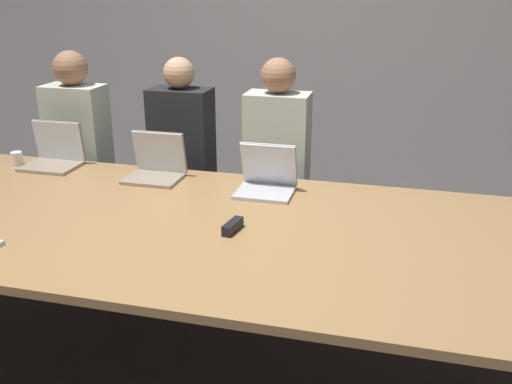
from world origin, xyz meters
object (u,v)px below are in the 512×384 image
at_px(cup_far_left, 17,159).
at_px(stapler, 233,226).
at_px(laptop_far_left, 55,153).
at_px(person_far_midleft, 183,164).
at_px(person_far_center, 277,170).
at_px(laptop_far_center, 267,178).
at_px(person_far_left, 80,156).
at_px(laptop_far_midleft, 157,165).

relative_size(cup_far_left, stapler, 0.57).
bearing_deg(laptop_far_left, person_far_midleft, 30.08).
bearing_deg(person_far_center, cup_far_left, -163.29).
xyz_separation_m(cup_far_left, stapler, (1.62, -0.62, -0.02)).
bearing_deg(laptop_far_center, stapler, -92.93).
height_order(person_far_left, person_far_midleft, person_far_left).
distance_m(person_far_center, person_far_midleft, 0.65).
bearing_deg(stapler, person_far_center, 101.08).
bearing_deg(laptop_far_center, laptop_far_left, 174.89).
bearing_deg(cup_far_left, laptop_far_center, -2.11).
height_order(person_far_midleft, stapler, person_far_midleft).
distance_m(laptop_far_left, person_far_midleft, 0.82).
xyz_separation_m(laptop_far_midleft, person_far_midleft, (-0.02, 0.46, -0.14)).
bearing_deg(stapler, cup_far_left, 168.34).
relative_size(person_far_left, laptop_far_midleft, 4.37).
bearing_deg(laptop_far_midleft, laptop_far_left, 175.42).
xyz_separation_m(person_far_center, laptop_far_midleft, (-0.63, -0.47, 0.13)).
height_order(person_far_left, cup_far_left, person_far_left).
distance_m(cup_far_left, stapler, 1.73).
bearing_deg(stapler, person_far_midleft, 131.34).
xyz_separation_m(person_far_left, laptop_far_midleft, (0.76, -0.40, 0.12)).
bearing_deg(stapler, person_far_left, 153.49).
bearing_deg(laptop_far_midleft, person_far_midleft, 92.47).
relative_size(laptop_far_center, laptop_far_left, 0.93).
xyz_separation_m(cup_far_left, person_far_midleft, (0.93, 0.47, -0.11)).
height_order(laptop_far_left, person_far_midleft, person_far_midleft).
xyz_separation_m(person_far_midleft, stapler, (0.68, -1.09, 0.09)).
distance_m(laptop_far_midleft, person_far_midleft, 0.48).
xyz_separation_m(laptop_far_left, laptop_far_midleft, (0.72, -0.06, -0.00)).
relative_size(person_far_left, stapler, 9.08).
bearing_deg(laptop_far_center, cup_far_left, 177.89).
height_order(person_far_left, stapler, person_far_left).
distance_m(laptop_far_left, cup_far_left, 0.25).
xyz_separation_m(laptop_far_center, person_far_left, (-1.45, 0.47, -0.12)).
height_order(person_far_left, laptop_far_midleft, person_far_left).
bearing_deg(laptop_far_center, person_far_left, 162.16).
height_order(person_far_center, person_far_left, person_far_left).
relative_size(person_far_center, laptop_far_left, 4.14).
height_order(laptop_far_left, person_far_left, person_far_left).
bearing_deg(stapler, laptop_far_midleft, 145.78).
bearing_deg(person_far_center, laptop_far_left, -163.10).
relative_size(laptop_far_center, person_far_left, 0.22).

